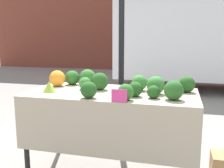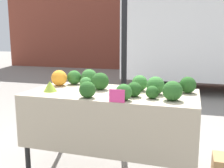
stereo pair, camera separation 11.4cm
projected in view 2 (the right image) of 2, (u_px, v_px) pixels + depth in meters
name	position (u px, v px, depth m)	size (l,w,h in m)	color
tent_pole	(124.00, 57.00, 3.25)	(0.07, 0.07, 2.31)	black
parked_truck	(215.00, 42.00, 6.72)	(4.86, 1.81, 2.39)	white
market_table	(110.00, 105.00, 2.54)	(1.65, 0.81, 0.87)	tan
orange_cauliflower	(59.00, 78.00, 2.90)	(0.17, 0.17, 0.17)	orange
romanesco_head	(50.00, 86.00, 2.60)	(0.13, 0.13, 0.11)	#93B238
broccoli_head_0	(134.00, 89.00, 2.37)	(0.13, 0.13, 0.13)	#23511E
broccoli_head_1	(174.00, 88.00, 2.46)	(0.12, 0.12, 0.12)	#336B2D
broccoli_head_2	(87.00, 90.00, 2.32)	(0.15, 0.15, 0.15)	#23511E
broccoli_head_3	(152.00, 92.00, 2.29)	(0.12, 0.12, 0.12)	#23511E
broccoli_head_4	(140.00, 83.00, 2.63)	(0.16, 0.16, 0.16)	#387533
broccoli_head_5	(154.00, 84.00, 2.72)	(0.11, 0.11, 0.11)	#23511E
broccoli_head_6	(172.00, 91.00, 2.22)	(0.17, 0.17, 0.17)	#285B23
broccoli_head_7	(86.00, 83.00, 2.72)	(0.13, 0.13, 0.13)	#387533
broccoli_head_8	(155.00, 86.00, 2.46)	(0.17, 0.17, 0.17)	#387533
broccoli_head_9	(89.00, 77.00, 2.94)	(0.18, 0.18, 0.18)	#336B2D
broccoli_head_10	(124.00, 92.00, 2.23)	(0.14, 0.14, 0.14)	#2D6628
broccoli_head_11	(100.00, 81.00, 2.68)	(0.18, 0.18, 0.18)	#23511E
broccoli_head_12	(74.00, 77.00, 2.99)	(0.16, 0.16, 0.16)	#2D6628
broccoli_head_13	(188.00, 85.00, 2.52)	(0.16, 0.16, 0.16)	#23511E
price_sign	(117.00, 96.00, 2.16)	(0.13, 0.01, 0.11)	#E53D84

